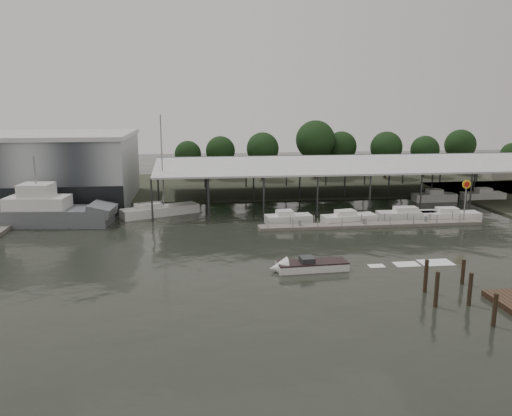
{
  "coord_description": "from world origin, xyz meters",
  "views": [
    {
      "loc": [
        -6.31,
        -47.36,
        15.15
      ],
      "look_at": [
        0.79,
        10.85,
        2.5
      ],
      "focal_mm": 35.0,
      "sensor_mm": 36.0,
      "label": 1
    }
  ],
  "objects": [
    {
      "name": "speedboat_underway",
      "position": [
        3.45,
        -4.96,
        0.39
      ],
      "size": [
        18.15,
        3.02,
        2.0
      ],
      "rotation": [
        0.0,
        0.0,
        3.19
      ],
      "color": "white",
      "rests_on": "ground"
    },
    {
      "name": "moored_cruiser_2",
      "position": [
        21.07,
        13.07,
        0.61
      ],
      "size": [
        8.36,
        2.45,
        1.7
      ],
      "rotation": [
        0.0,
        0.0,
        -0.03
      ],
      "color": "white",
      "rests_on": "ground"
    },
    {
      "name": "grey_trawler",
      "position": [
        -24.77,
        15.72,
        1.58
      ],
      "size": [
        16.64,
        6.14,
        8.84
      ],
      "rotation": [
        0.0,
        0.0,
        -0.1
      ],
      "color": "#5B5F64",
      "rests_on": "ground"
    },
    {
      "name": "covered_boat_shed",
      "position": [
        17.0,
        28.0,
        6.13
      ],
      "size": [
        58.24,
        24.0,
        6.96
      ],
      "color": "silver",
      "rests_on": "ground"
    },
    {
      "name": "moored_cruiser_0",
      "position": [
        5.1,
        12.94,
        0.61
      ],
      "size": [
        5.97,
        2.68,
        1.7
      ],
      "rotation": [
        0.0,
        0.0,
        0.08
      ],
      "color": "white",
      "rests_on": "ground"
    },
    {
      "name": "shell_fuel_sign",
      "position": [
        27.0,
        9.99,
        3.93
      ],
      "size": [
        1.1,
        0.18,
        5.55
      ],
      "color": "gray",
      "rests_on": "ground"
    },
    {
      "name": "floating_dock",
      "position": [
        15.0,
        10.0,
        0.2
      ],
      "size": [
        28.0,
        2.0,
        1.4
      ],
      "color": "slate",
      "rests_on": "ground"
    },
    {
      "name": "storage_warehouse",
      "position": [
        -28.0,
        29.94,
        5.29
      ],
      "size": [
        24.5,
        20.5,
        10.5
      ],
      "color": "#A2A8AC",
      "rests_on": "ground"
    },
    {
      "name": "white_sailboat",
      "position": [
        -11.36,
        19.32,
        0.65
      ],
      "size": [
        10.59,
        6.68,
        13.59
      ],
      "rotation": [
        0.0,
        0.0,
        0.43
      ],
      "color": "white",
      "rests_on": "ground"
    },
    {
      "name": "mooring_pilings",
      "position": [
        13.61,
        -14.58,
        1.01
      ],
      "size": [
        4.83,
        9.53,
        3.61
      ],
      "color": "#382B1C",
      "rests_on": "ground"
    },
    {
      "name": "moored_cruiser_3",
      "position": [
        26.22,
        12.01,
        0.61
      ],
      "size": [
        7.58,
        2.57,
        1.7
      ],
      "rotation": [
        0.0,
        0.0,
        -0.05
      ],
      "color": "white",
      "rests_on": "ground"
    },
    {
      "name": "land_strip_far",
      "position": [
        0.0,
        42.0,
        0.1
      ],
      "size": [
        140.0,
        30.0,
        0.3
      ],
      "color": "#383D2E",
      "rests_on": "ground"
    },
    {
      "name": "horizon_tree_line",
      "position": [
        22.45,
        48.41,
        6.25
      ],
      "size": [
        70.33,
        9.54,
        11.46
      ],
      "color": "black",
      "rests_on": "ground"
    },
    {
      "name": "moored_cruiser_1",
      "position": [
        12.73,
        12.11,
        0.61
      ],
      "size": [
        7.17,
        3.18,
        1.7
      ],
      "rotation": [
        0.0,
        0.0,
        0.15
      ],
      "color": "white",
      "rests_on": "ground"
    },
    {
      "name": "ground",
      "position": [
        0.0,
        0.0,
        0.0
      ],
      "size": [
        200.0,
        200.0,
        0.0
      ],
      "primitive_type": "plane",
      "color": "black",
      "rests_on": "ground"
    }
  ]
}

